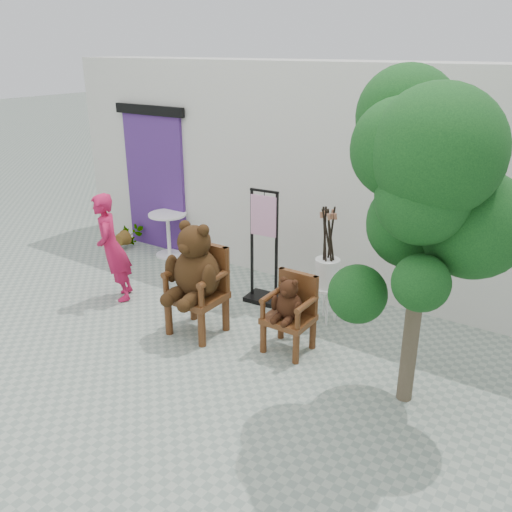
% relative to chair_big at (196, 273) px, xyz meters
% --- Properties ---
extents(ground_plane, '(60.00, 60.00, 0.00)m').
position_rel_chair_big_xyz_m(ground_plane, '(0.58, -0.66, -0.76)').
color(ground_plane, gray).
rests_on(ground_plane, ground).
extents(back_wall, '(9.00, 1.00, 3.00)m').
position_rel_chair_big_xyz_m(back_wall, '(0.58, 2.44, 0.74)').
color(back_wall, silver).
rests_on(back_wall, ground).
extents(doorway, '(1.40, 0.11, 2.33)m').
position_rel_chair_big_xyz_m(doorway, '(-2.42, 1.91, 0.40)').
color(doorway, '#48256F').
rests_on(doorway, ground).
extents(chair_big, '(0.67, 0.72, 1.36)m').
position_rel_chair_big_xyz_m(chair_big, '(0.00, 0.00, 0.00)').
color(chair_big, '#46230F').
rests_on(chair_big, ground).
extents(chair_small, '(0.50, 0.47, 0.87)m').
position_rel_chair_big_xyz_m(chair_small, '(1.10, 0.27, -0.23)').
color(chair_small, '#46230F').
rests_on(chair_small, ground).
extents(person, '(0.61, 0.62, 1.44)m').
position_rel_chair_big_xyz_m(person, '(-1.49, 0.10, -0.04)').
color(person, '#B51644').
rests_on(person, ground).
extents(cafe_table, '(0.60, 0.60, 0.70)m').
position_rel_chair_big_xyz_m(cafe_table, '(-1.99, 1.69, -0.32)').
color(cafe_table, white).
rests_on(cafe_table, ground).
extents(display_stand, '(0.48, 0.38, 1.51)m').
position_rel_chair_big_xyz_m(display_stand, '(0.19, 1.14, -0.18)').
color(display_stand, black).
rests_on(display_stand, ground).
extents(stool_bucket, '(0.32, 0.32, 1.45)m').
position_rel_chair_big_xyz_m(stool_bucket, '(1.13, 1.09, -0.12)').
color(stool_bucket, white).
rests_on(stool_bucket, ground).
extents(tree, '(1.54, 1.73, 3.06)m').
position_rel_chair_big_xyz_m(tree, '(2.52, -0.03, 1.39)').
color(tree, '#453929').
rests_on(tree, ground).
extents(potted_plant, '(0.43, 0.39, 0.45)m').
position_rel_chair_big_xyz_m(potted_plant, '(-2.82, 1.58, -0.54)').
color(potted_plant, black).
rests_on(potted_plant, ground).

